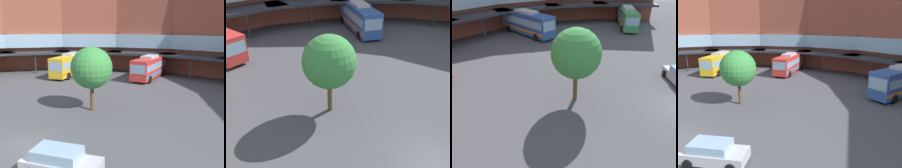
# 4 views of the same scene
# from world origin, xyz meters

# --- Properties ---
(ground_plane) EXTENTS (120.06, 120.06, 0.00)m
(ground_plane) POSITION_xyz_m (0.00, 0.00, 0.00)
(ground_plane) COLOR #47474C
(station_building) EXTENTS (76.44, 36.01, 17.18)m
(station_building) POSITION_xyz_m (0.00, 24.08, 8.17)
(station_building) COLOR brown
(station_building) RESTS_ON ground
(bus_1) EXTENTS (6.65, 11.10, 3.93)m
(bus_1) POSITION_xyz_m (13.77, 22.07, 1.99)
(bus_1) COLOR #2D519E
(bus_1) RESTS_ON ground
(bus_2) EXTENTS (4.69, 10.35, 3.65)m
(bus_2) POSITION_xyz_m (-5.56, 25.41, 1.85)
(bus_2) COLOR red
(bus_2) RESTS_ON ground
(bus_4) EXTENTS (6.65, 11.48, 3.76)m
(bus_4) POSITION_xyz_m (-17.22, 19.50, 1.90)
(bus_4) COLOR gold
(bus_4) RESTS_ON ground
(parked_car) EXTENTS (4.75, 3.39, 1.53)m
(parked_car) POSITION_xyz_m (4.63, -0.35, 0.74)
(parked_car) COLOR #B7B7BC
(parked_car) RESTS_ON ground
(plaza_tree) EXTENTS (4.02, 4.02, 6.23)m
(plaza_tree) POSITION_xyz_m (-1.67, 8.52, 4.20)
(plaza_tree) COLOR brown
(plaza_tree) RESTS_ON ground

